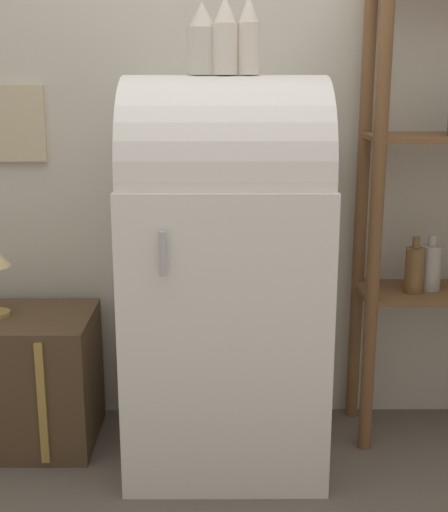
# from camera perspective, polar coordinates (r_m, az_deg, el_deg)

# --- Properties ---
(ground_plane) EXTENTS (12.00, 12.00, 0.00)m
(ground_plane) POSITION_cam_1_polar(r_m,az_deg,el_deg) (2.71, 0.10, -17.41)
(ground_plane) COLOR #60564C
(wall_back) EXTENTS (7.00, 0.09, 2.70)m
(wall_back) POSITION_cam_1_polar(r_m,az_deg,el_deg) (2.88, -0.06, 12.84)
(wall_back) COLOR beige
(wall_back) RESTS_ON ground_plane
(refrigerator) EXTENTS (0.71, 0.71, 1.42)m
(refrigerator) POSITION_cam_1_polar(r_m,az_deg,el_deg) (2.61, 0.08, -0.96)
(refrigerator) COLOR white
(refrigerator) RESTS_ON ground_plane
(suitcase_trunk) EXTENTS (0.68, 0.44, 0.53)m
(suitcase_trunk) POSITION_cam_1_polar(r_m,az_deg,el_deg) (2.97, -16.87, -9.40)
(suitcase_trunk) COLOR brown
(suitcase_trunk) RESTS_ON ground_plane
(shelf_unit) EXTENTS (0.61, 0.33, 1.81)m
(shelf_unit) POSITION_cam_1_polar(r_m,az_deg,el_deg) (2.83, 17.18, 4.97)
(shelf_unit) COLOR brown
(shelf_unit) RESTS_ON ground_plane
(vase_left) EXTENTS (0.11, 0.11, 0.24)m
(vase_left) POSITION_cam_1_polar(r_m,az_deg,el_deg) (2.53, -1.77, 16.81)
(vase_left) COLOR beige
(vase_left) RESTS_ON refrigerator
(vase_center) EXTENTS (0.09, 0.09, 0.26)m
(vase_center) POSITION_cam_1_polar(r_m,az_deg,el_deg) (2.51, 0.14, 17.03)
(vase_center) COLOR silver
(vase_center) RESTS_ON refrigerator
(vase_right) EXTENTS (0.08, 0.08, 0.26)m
(vase_right) POSITION_cam_1_polar(r_m,az_deg,el_deg) (2.52, 1.97, 17.05)
(vase_right) COLOR silver
(vase_right) RESTS_ON refrigerator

